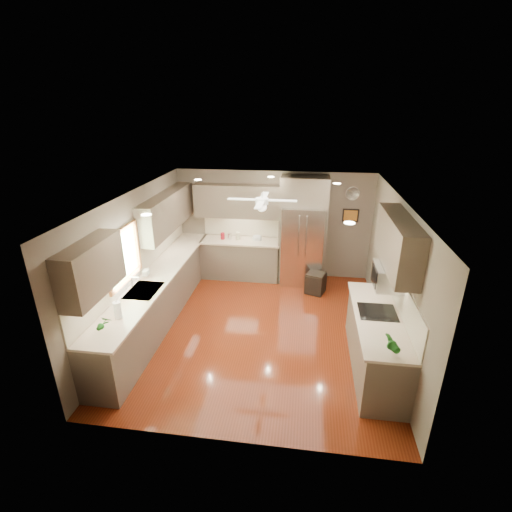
% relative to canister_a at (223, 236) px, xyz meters
% --- Properties ---
extents(floor, '(5.00, 5.00, 0.00)m').
position_rel_canister_a_xyz_m(floor, '(1.15, -2.19, -1.02)').
color(floor, '#541B0B').
rests_on(floor, ground).
extents(ceiling, '(5.00, 5.00, 0.00)m').
position_rel_canister_a_xyz_m(ceiling, '(1.15, -2.19, 1.48)').
color(ceiling, white).
rests_on(ceiling, ground).
extents(wall_back, '(4.50, 0.00, 4.50)m').
position_rel_canister_a_xyz_m(wall_back, '(1.15, 0.31, 0.23)').
color(wall_back, '#6A5E51').
rests_on(wall_back, ground).
extents(wall_front, '(4.50, 0.00, 4.50)m').
position_rel_canister_a_xyz_m(wall_front, '(1.15, -4.69, 0.23)').
color(wall_front, '#6A5E51').
rests_on(wall_front, ground).
extents(wall_left, '(0.00, 5.00, 5.00)m').
position_rel_canister_a_xyz_m(wall_left, '(-1.10, -2.19, 0.23)').
color(wall_left, '#6A5E51').
rests_on(wall_left, ground).
extents(wall_right, '(0.00, 5.00, 5.00)m').
position_rel_canister_a_xyz_m(wall_right, '(3.40, -2.19, 0.23)').
color(wall_right, '#6A5E51').
rests_on(wall_right, ground).
extents(canister_a, '(0.11, 0.11, 0.15)m').
position_rel_canister_a_xyz_m(canister_a, '(0.00, 0.00, 0.00)').
color(canister_a, maroon).
rests_on(canister_a, back_run).
extents(canister_b, '(0.12, 0.12, 0.14)m').
position_rel_canister_a_xyz_m(canister_b, '(0.16, 0.03, -0.01)').
color(canister_b, silver).
rests_on(canister_b, back_run).
extents(canister_c, '(0.12, 0.12, 0.18)m').
position_rel_canister_a_xyz_m(canister_c, '(0.36, 0.01, 0.01)').
color(canister_c, '#BAB08B').
rests_on(canister_c, back_run).
extents(soap_bottle, '(0.10, 0.10, 0.21)m').
position_rel_canister_a_xyz_m(soap_bottle, '(-0.93, -2.19, 0.03)').
color(soap_bottle, white).
rests_on(soap_bottle, left_run).
extents(potted_plant_left, '(0.16, 0.11, 0.30)m').
position_rel_canister_a_xyz_m(potted_plant_left, '(-0.79, -3.96, 0.07)').
color(potted_plant_left, '#1A5C1A').
rests_on(potted_plant_left, left_run).
extents(potted_plant_right, '(0.21, 0.19, 0.31)m').
position_rel_canister_a_xyz_m(potted_plant_right, '(3.06, -3.91, 0.07)').
color(potted_plant_right, '#1A5C1A').
rests_on(potted_plant_right, right_run).
extents(bowl, '(0.25, 0.25, 0.05)m').
position_rel_canister_a_xyz_m(bowl, '(0.81, 0.01, -0.05)').
color(bowl, '#BAB08B').
rests_on(bowl, back_run).
extents(left_run, '(0.65, 4.70, 1.45)m').
position_rel_canister_a_xyz_m(left_run, '(-0.80, -2.04, -0.54)').
color(left_run, brown).
rests_on(left_run, ground).
extents(back_run, '(1.85, 0.65, 1.45)m').
position_rel_canister_a_xyz_m(back_run, '(0.43, 0.01, -0.54)').
color(back_run, brown).
rests_on(back_run, ground).
extents(uppers, '(4.50, 4.70, 0.95)m').
position_rel_canister_a_xyz_m(uppers, '(0.41, -1.48, 0.85)').
color(uppers, brown).
rests_on(uppers, wall_left).
extents(window, '(0.05, 1.12, 0.92)m').
position_rel_canister_a_xyz_m(window, '(-1.07, -2.69, 0.53)').
color(window, '#BFF2B2').
rests_on(window, wall_left).
extents(sink, '(0.50, 0.70, 0.32)m').
position_rel_canister_a_xyz_m(sink, '(-0.78, -2.69, -0.11)').
color(sink, silver).
rests_on(sink, left_run).
extents(refrigerator, '(1.06, 0.75, 2.45)m').
position_rel_canister_a_xyz_m(refrigerator, '(1.85, -0.03, 0.17)').
color(refrigerator, silver).
rests_on(refrigerator, ground).
extents(right_run, '(0.70, 2.20, 1.45)m').
position_rel_canister_a_xyz_m(right_run, '(3.08, -2.99, -0.54)').
color(right_run, brown).
rests_on(right_run, ground).
extents(microwave, '(0.43, 0.55, 0.34)m').
position_rel_canister_a_xyz_m(microwave, '(3.18, -2.74, 0.46)').
color(microwave, silver).
rests_on(microwave, wall_right).
extents(ceiling_fan, '(1.18, 1.18, 0.32)m').
position_rel_canister_a_xyz_m(ceiling_fan, '(1.15, -1.89, 1.31)').
color(ceiling_fan, white).
rests_on(ceiling_fan, ceiling).
extents(recessed_lights, '(2.84, 3.14, 0.01)m').
position_rel_canister_a_xyz_m(recessed_lights, '(1.11, -1.79, 1.47)').
color(recessed_lights, white).
rests_on(recessed_lights, ceiling).
extents(wall_clock, '(0.30, 0.03, 0.30)m').
position_rel_canister_a_xyz_m(wall_clock, '(2.90, 0.29, 1.03)').
color(wall_clock, white).
rests_on(wall_clock, wall_back).
extents(framed_print, '(0.36, 0.03, 0.30)m').
position_rel_canister_a_xyz_m(framed_print, '(2.90, 0.29, 0.53)').
color(framed_print, black).
rests_on(framed_print, wall_back).
extents(stool, '(0.49, 0.49, 0.46)m').
position_rel_canister_a_xyz_m(stool, '(2.19, -0.59, -0.78)').
color(stool, black).
rests_on(stool, ground).
extents(paper_towel, '(0.11, 0.11, 0.28)m').
position_rel_canister_a_xyz_m(paper_towel, '(-0.77, -3.59, 0.06)').
color(paper_towel, white).
rests_on(paper_towel, left_run).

